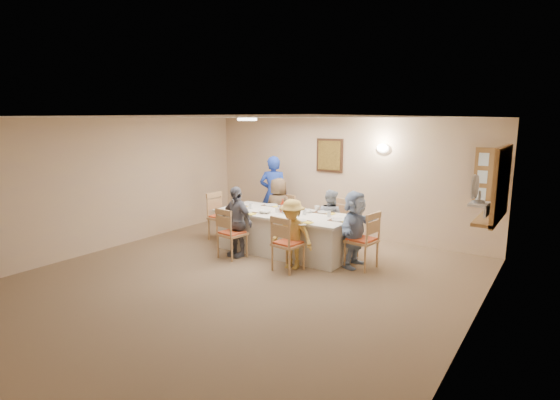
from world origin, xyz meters
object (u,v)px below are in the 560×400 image
Objects in this scene: desk_fan at (477,192)px; caregiver at (273,194)px; chair_back_left at (282,217)px; diner_front_left at (236,222)px; chair_front_left at (232,233)px; chair_right_end at (362,239)px; chair_front_right at (288,243)px; diner_right_end at (355,229)px; diner_back_left at (278,209)px; chair_left_end at (222,216)px; chair_back_right at (333,223)px; diner_front_right at (292,234)px; diner_back_right at (330,219)px; serving_hatch at (502,184)px; dining_table at (284,232)px; condiment_ketchup at (283,206)px.

desk_fan is 0.18× the size of caregiver.
chair_back_left is 0.71× the size of diner_front_left.
chair_right_end is (2.15, 0.80, 0.03)m from chair_front_left.
chair_front_left is 0.99× the size of chair_front_right.
diner_right_end reaches higher than chair_front_left.
diner_back_left is (-2.15, 0.68, 0.15)m from chair_right_end.
chair_back_left is 0.22m from diner_back_left.
chair_front_right is 0.95× the size of chair_left_end.
chair_left_end is 0.58× the size of caregiver.
chair_front_right reaches higher than chair_front_left.
chair_front_right is at bearing -172.59° from chair_front_left.
chair_back_left is 2.00m from chair_front_right.
chair_left_end reaches higher than chair_back_right.
desk_fan reaches higher than diner_front_right.
desk_fan is 0.32× the size of chair_front_left.
diner_back_right is (-0.95, 0.68, 0.09)m from chair_right_end.
diner_front_right is (-2.89, -1.41, -0.91)m from serving_hatch.
serving_hatch is at bearing 11.88° from dining_table.
chair_back_left is at bearing 118.46° from caregiver.
serving_hatch is 1.61× the size of chair_front_left.
dining_table is at bearing 129.40° from diner_front_right.
caregiver is (-1.65, 1.83, 0.25)m from diner_front_right.
caregiver reaches higher than chair_front_left.
condiment_ketchup reaches higher than chair_left_end.
chair_back_right is 1.10m from condiment_ketchup.
serving_hatch is 1.64× the size of chair_back_left.
chair_left_end reaches higher than chair_right_end.
chair_front_left is 0.22m from diner_front_left.
chair_right_end is 2.26m from diner_back_left.
diner_back_left reaches higher than chair_left_end.
chair_right_end is (1.55, 0.00, 0.11)m from dining_table.
diner_back_left is 1.36m from diner_front_left.
condiment_ketchup is at bearing 127.15° from diner_back_left.
condiment_ketchup is at bearing -44.33° from chair_front_right.
desk_fan is at bearing 134.59° from caregiver.
desk_fan is 0.30× the size of chair_right_end.
dining_table is at bearing -168.12° from serving_hatch.
chair_front_right is 0.73× the size of diner_front_left.
dining_table is at bearing -81.81° from chair_right_end.
chair_front_left is 1.24m from chair_left_end.
serving_hatch is 1.52× the size of chair_left_end.
chair_front_right is at bearing 1.76° from diner_front_left.
chair_front_right is at bearing 106.57° from caregiver.
diner_front_left is (0.00, -1.48, 0.19)m from chair_back_left.
chair_front_left is 0.71× the size of diner_right_end.
diner_back_left is at bearing 129.40° from diner_front_right.
dining_table is 1.99× the size of diner_right_end.
diner_front_right is 1.07m from diner_right_end.
caregiver is at bearing -42.66° from chair_front_right.
chair_right_end reaches higher than chair_back_left.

